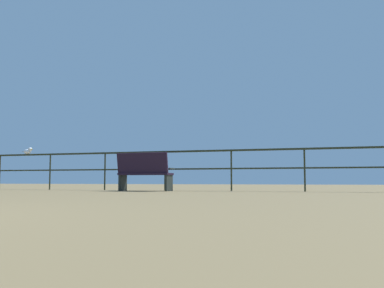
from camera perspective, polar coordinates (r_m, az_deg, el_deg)
pier_railing at (r=12.11m, az=-3.50°, el=-2.27°), size 22.39×0.05×1.09m
bench_near_left at (r=11.51m, az=-6.24°, el=-3.45°), size 1.43×0.65×0.99m
seagull_on_rail at (r=14.44m, az=-20.51°, el=-0.87°), size 0.42×0.20×0.20m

